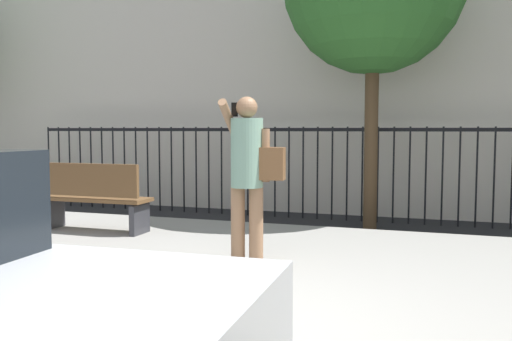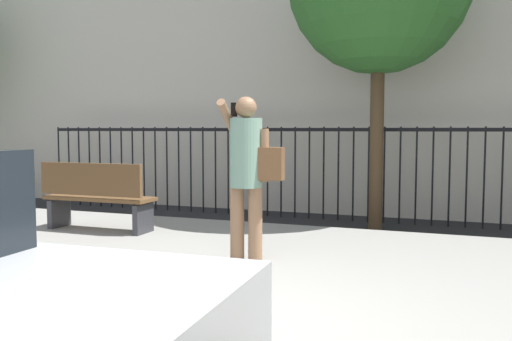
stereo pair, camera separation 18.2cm
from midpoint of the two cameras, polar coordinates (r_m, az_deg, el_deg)
sidewalk at (r=5.88m, az=1.52°, el=-10.23°), size 28.00×4.40×0.15m
iron_fence at (r=9.31m, az=8.24°, el=1.02°), size 12.03×0.04×1.60m
pedestrian_on_phone at (r=5.69m, az=-1.63°, el=0.44°), size 0.67×0.51×1.75m
street_bench at (r=7.77m, az=-17.58°, el=-2.54°), size 1.60×0.45×0.95m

